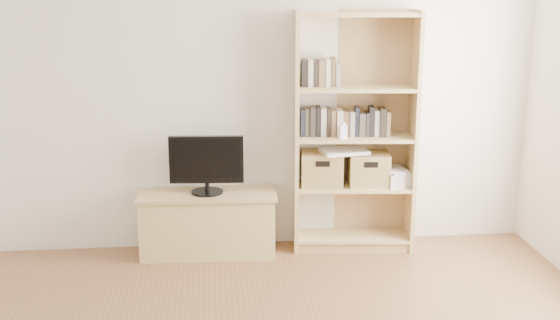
{
  "coord_description": "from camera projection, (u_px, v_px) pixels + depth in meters",
  "views": [
    {
      "loc": [
        -0.38,
        -3.07,
        2.19
      ],
      "look_at": [
        0.11,
        1.9,
        0.87
      ],
      "focal_mm": 45.0,
      "sensor_mm": 36.0,
      "label": 1
    }
  ],
  "objects": [
    {
      "name": "back_wall",
      "position": [
        259.0,
        90.0,
        5.63
      ],
      "size": [
        4.5,
        0.02,
        2.6
      ],
      "primitive_type": "cube",
      "color": "white",
      "rests_on": "floor"
    },
    {
      "name": "tv_stand",
      "position": [
        208.0,
        225.0,
        5.66
      ],
      "size": [
        1.08,
        0.44,
        0.49
      ],
      "primitive_type": "cube",
      "rotation": [
        0.0,
        0.0,
        -0.04
      ],
      "color": "tan",
      "rests_on": "floor"
    },
    {
      "name": "bookshelf",
      "position": [
        355.0,
        133.0,
        5.61
      ],
      "size": [
        1.0,
        0.43,
        1.94
      ],
      "primitive_type": "cube",
      "rotation": [
        0.0,
        0.0,
        -0.09
      ],
      "color": "tan",
      "rests_on": "floor"
    },
    {
      "name": "television",
      "position": [
        207.0,
        165.0,
        5.53
      ],
      "size": [
        0.59,
        0.09,
        0.46
      ],
      "primitive_type": "cube",
      "rotation": [
        0.0,
        0.0,
        -0.07
      ],
      "color": "black",
      "rests_on": "tv_stand"
    },
    {
      "name": "books_row_mid",
      "position": [
        355.0,
        122.0,
        5.61
      ],
      "size": [
        0.83,
        0.23,
        0.22
      ],
      "primitive_type": "cube",
      "rotation": [
        0.0,
        0.0,
        -0.09
      ],
      "color": "black",
      "rests_on": "bookshelf"
    },
    {
      "name": "books_row_upper",
      "position": [
        329.0,
        74.0,
        5.51
      ],
      "size": [
        0.38,
        0.17,
        0.19
      ],
      "primitive_type": "cube",
      "rotation": [
        0.0,
        0.0,
        -0.11
      ],
      "color": "black",
      "rests_on": "bookshelf"
    },
    {
      "name": "baby_monitor",
      "position": [
        343.0,
        132.0,
        5.5
      ],
      "size": [
        0.06,
        0.05,
        0.11
      ],
      "primitive_type": "cube",
      "rotation": [
        0.0,
        0.0,
        0.21
      ],
      "color": "white",
      "rests_on": "bookshelf"
    },
    {
      "name": "basket_left",
      "position": [
        322.0,
        169.0,
        5.68
      ],
      "size": [
        0.36,
        0.31,
        0.27
      ],
      "primitive_type": "cube",
      "rotation": [
        0.0,
        0.0,
        -0.13
      ],
      "color": "olive",
      "rests_on": "bookshelf"
    },
    {
      "name": "basket_right",
      "position": [
        369.0,
        169.0,
        5.69
      ],
      "size": [
        0.34,
        0.29,
        0.26
      ],
      "primitive_type": "cube",
      "rotation": [
        0.0,
        0.0,
        -0.08
      ],
      "color": "olive",
      "rests_on": "bookshelf"
    },
    {
      "name": "laptop",
      "position": [
        344.0,
        151.0,
        5.63
      ],
      "size": [
        0.4,
        0.31,
        0.03
      ],
      "primitive_type": "cube",
      "rotation": [
        0.0,
        0.0,
        0.16
      ],
      "color": "white",
      "rests_on": "basket_left"
    },
    {
      "name": "magazine_stack",
      "position": [
        395.0,
        178.0,
        5.71
      ],
      "size": [
        0.22,
        0.28,
        0.12
      ],
      "primitive_type": "cube",
      "rotation": [
        0.0,
        0.0,
        0.16
      ],
      "color": "#BCB9AE",
      "rests_on": "bookshelf"
    }
  ]
}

